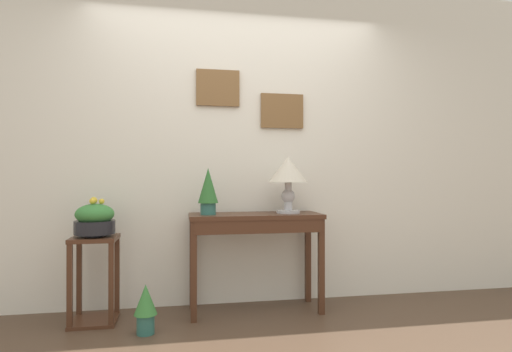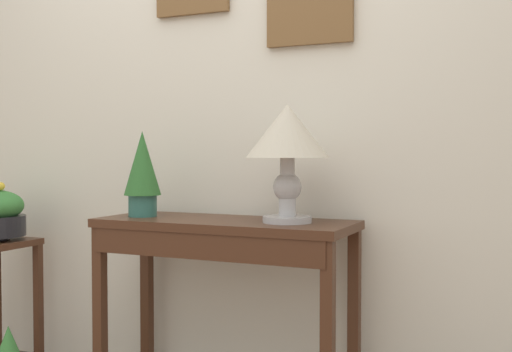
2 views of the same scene
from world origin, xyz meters
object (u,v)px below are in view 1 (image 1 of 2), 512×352
Objects in this scene: potted_plant_on_console at (208,189)px; potted_plant_floor at (146,306)px; console_table at (256,229)px; table_lamp at (288,174)px; planter_bowl_wide at (95,219)px; pedestal_stand_left at (95,280)px.

potted_plant_floor is at bearing -144.43° from potted_plant_on_console.
potted_plant_on_console is 1.06× the size of potted_plant_floor.
console_table is at bearing 0.58° from potted_plant_on_console.
console_table is 0.52m from table_lamp.
table_lamp reaches higher than planter_bowl_wide.
pedestal_stand_left reaches higher than potted_plant_floor.
planter_bowl_wide is at bearing -178.22° from table_lamp.
console_table is 2.89× the size of potted_plant_on_console.
pedestal_stand_left is at bearing 142.36° from potted_plant_floor.
potted_plant_on_console is 0.57× the size of pedestal_stand_left.
potted_plant_on_console is at bearing 35.57° from potted_plant_floor.
table_lamp is 0.72× the size of pedestal_stand_left.
potted_plant_on_console reaches higher than planter_bowl_wide.
planter_bowl_wide is (-1.49, -0.05, -0.34)m from table_lamp.
console_table is 1.65× the size of pedestal_stand_left.
console_table is at bearing 1.11° from planter_bowl_wide.
planter_bowl_wide reaches higher than potted_plant_floor.
table_lamp reaches higher than potted_plant_on_console.
console_table is 0.50m from potted_plant_on_console.
table_lamp is (0.27, 0.02, 0.45)m from console_table.
potted_plant_on_console is at bearing 1.35° from pedestal_stand_left.
table_lamp is at bearing 2.33° from potted_plant_on_console.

